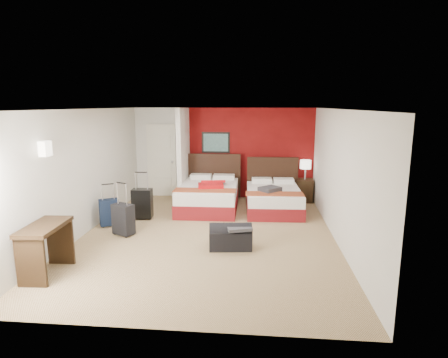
# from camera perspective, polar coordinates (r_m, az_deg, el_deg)

# --- Properties ---
(ground) EXTENTS (6.50, 6.50, 0.00)m
(ground) POSITION_cam_1_polar(r_m,az_deg,el_deg) (7.62, -2.47, -8.55)
(ground) COLOR tan
(ground) RESTS_ON ground
(room_walls) EXTENTS (5.02, 6.52, 2.50)m
(room_walls) POSITION_cam_1_polar(r_m,az_deg,el_deg) (8.94, -10.26, 2.58)
(room_walls) COLOR silver
(room_walls) RESTS_ON ground
(red_accent_panel) EXTENTS (3.50, 0.04, 2.50)m
(red_accent_panel) POSITION_cam_1_polar(r_m,az_deg,el_deg) (10.41, 3.98, 3.91)
(red_accent_panel) COLOR maroon
(red_accent_panel) RESTS_ON ground
(partition_wall) EXTENTS (0.12, 1.20, 2.50)m
(partition_wall) POSITION_cam_1_polar(r_m,az_deg,el_deg) (10.00, -6.20, 3.56)
(partition_wall) COLOR silver
(partition_wall) RESTS_ON ground
(entry_door) EXTENTS (0.82, 0.06, 2.05)m
(entry_door) POSITION_cam_1_polar(r_m,az_deg,el_deg) (10.77, -9.48, 2.82)
(entry_door) COLOR silver
(entry_door) RESTS_ON ground
(bed_left) EXTENTS (1.46, 2.06, 0.61)m
(bed_left) POSITION_cam_1_polar(r_m,az_deg,el_deg) (9.38, -2.38, -2.77)
(bed_left) COLOR silver
(bed_left) RESTS_ON ground
(bed_right) EXTENTS (1.38, 1.91, 0.56)m
(bed_right) POSITION_cam_1_polar(r_m,az_deg,el_deg) (9.29, 7.53, -3.18)
(bed_right) COLOR silver
(bed_right) RESTS_ON ground
(red_suitcase_open) EXTENTS (0.73, 0.92, 0.10)m
(red_suitcase_open) POSITION_cam_1_polar(r_m,az_deg,el_deg) (9.19, -1.87, -0.78)
(red_suitcase_open) COLOR red
(red_suitcase_open) RESTS_ON bed_left
(jacket_bundle) EXTENTS (0.59, 0.58, 0.11)m
(jacket_bundle) POSITION_cam_1_polar(r_m,az_deg,el_deg) (8.91, 7.01, -1.57)
(jacket_bundle) COLOR #3A393F
(jacket_bundle) RESTS_ON bed_right
(nightstand) EXTENTS (0.45, 0.45, 0.61)m
(nightstand) POSITION_cam_1_polar(r_m,az_deg,el_deg) (10.34, 12.17, -1.70)
(nightstand) COLOR black
(nightstand) RESTS_ON ground
(table_lamp) EXTENTS (0.35, 0.35, 0.52)m
(table_lamp) POSITION_cam_1_polar(r_m,az_deg,el_deg) (10.23, 12.30, 1.40)
(table_lamp) COLOR beige
(table_lamp) RESTS_ON nightstand
(suitcase_black) EXTENTS (0.46, 0.30, 0.67)m
(suitcase_black) POSITION_cam_1_polar(r_m,az_deg,el_deg) (8.78, -12.35, -3.84)
(suitcase_black) COLOR black
(suitcase_black) RESTS_ON ground
(suitcase_charcoal) EXTENTS (0.48, 0.41, 0.61)m
(suitcase_charcoal) POSITION_cam_1_polar(r_m,az_deg,el_deg) (7.78, -15.11, -6.14)
(suitcase_charcoal) COLOR black
(suitcase_charcoal) RESTS_ON ground
(suitcase_navy) EXTENTS (0.47, 0.41, 0.56)m
(suitcase_navy) POSITION_cam_1_polar(r_m,az_deg,el_deg) (8.45, -17.09, -5.04)
(suitcase_navy) COLOR #101B31
(suitcase_navy) RESTS_ON ground
(duffel_bag) EXTENTS (0.81, 0.49, 0.39)m
(duffel_bag) POSITION_cam_1_polar(r_m,az_deg,el_deg) (6.89, 1.00, -9.01)
(duffel_bag) COLOR black
(duffel_bag) RESTS_ON ground
(jacket_draped) EXTENTS (0.51, 0.47, 0.06)m
(jacket_draped) POSITION_cam_1_polar(r_m,az_deg,el_deg) (6.76, 2.25, -7.42)
(jacket_draped) COLOR #3D3C42
(jacket_draped) RESTS_ON duffel_bag
(desk) EXTENTS (0.53, 0.99, 0.80)m
(desk) POSITION_cam_1_polar(r_m,az_deg,el_deg) (6.42, -25.46, -9.74)
(desk) COLOR black
(desk) RESTS_ON ground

